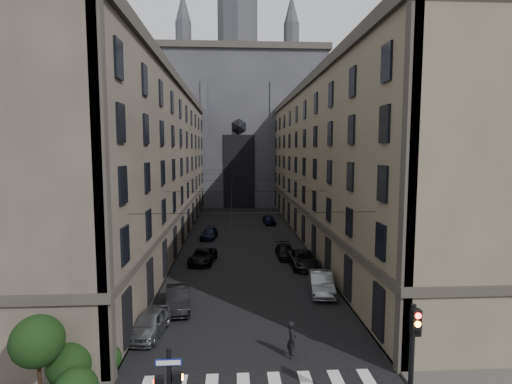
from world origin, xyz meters
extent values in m
cube|color=#383533|center=(-10.50, 36.00, 0.07)|extent=(7.00, 80.00, 0.15)
cube|color=#383533|center=(10.50, 36.00, 0.07)|extent=(7.00, 80.00, 0.15)
cube|color=#463E36|center=(-13.50, 36.00, 9.00)|extent=(13.00, 60.00, 18.00)
cube|color=#38332D|center=(-13.50, 36.00, 18.40)|extent=(13.60, 60.60, 0.90)
cube|color=#38332D|center=(-13.50, 36.00, 4.20)|extent=(13.40, 60.30, 0.50)
cube|color=brown|center=(13.50, 36.00, 9.00)|extent=(13.00, 60.00, 18.00)
cube|color=#38332D|center=(13.50, 36.00, 18.40)|extent=(13.60, 60.60, 0.90)
cube|color=#38332D|center=(13.50, 36.00, 4.20)|extent=(13.40, 60.30, 0.50)
cube|color=#2D2D33|center=(0.00, 75.00, 15.00)|extent=(34.00, 22.00, 30.00)
cube|color=#38332D|center=(0.00, 75.00, 30.50)|extent=(35.00, 23.00, 1.20)
cylinder|color=#2D2D33|center=(0.00, 75.00, 37.00)|extent=(8.40, 8.40, 14.00)
cone|color=#2D2D33|center=(-11.00, 72.00, 36.50)|extent=(3.20, 3.20, 13.00)
cone|color=#2D2D33|center=(11.00, 72.00, 36.50)|extent=(3.20, 3.20, 13.00)
cube|color=black|center=(0.00, 63.95, 7.00)|extent=(6.00, 0.30, 14.00)
cube|color=orange|center=(-3.22, 1.50, 2.90)|extent=(0.34, 0.24, 0.38)
cube|color=#FF0C07|center=(-3.88, 1.60, 2.70)|extent=(0.34, 0.24, 0.38)
cube|color=navy|center=(-3.50, 1.37, 3.55)|extent=(0.95, 0.05, 0.24)
cylinder|color=black|center=(5.60, 2.00, 2.60)|extent=(0.20, 0.20, 5.20)
cube|color=black|center=(5.60, 1.78, 4.60)|extent=(0.34, 0.30, 1.00)
cylinder|color=#FF0C07|center=(5.60, 1.62, 4.92)|extent=(0.22, 0.05, 0.22)
cylinder|color=orange|center=(5.60, 1.62, 4.60)|extent=(0.22, 0.05, 0.22)
cylinder|color=black|center=(5.60, 1.62, 4.28)|extent=(0.22, 0.05, 0.22)
sphere|color=black|center=(-8.80, 5.80, 1.15)|extent=(2.00, 2.00, 2.00)
sphere|color=black|center=(-7.40, 6.80, 0.85)|extent=(1.40, 1.40, 1.40)
cylinder|color=black|center=(-9.50, 4.50, 1.35)|extent=(0.16, 0.16, 2.40)
sphere|color=black|center=(-9.50, 4.50, 2.95)|extent=(2.20, 2.20, 2.20)
cylinder|color=black|center=(0.00, 10.00, 7.50)|extent=(14.00, 0.03, 0.03)
cylinder|color=black|center=(0.00, 22.00, 7.50)|extent=(14.00, 0.03, 0.03)
cylinder|color=black|center=(0.00, 35.00, 7.50)|extent=(14.00, 0.03, 0.03)
cylinder|color=black|center=(0.00, 48.00, 7.50)|extent=(14.00, 0.03, 0.03)
cylinder|color=black|center=(0.00, 60.00, 7.50)|extent=(14.00, 0.03, 0.03)
cylinder|color=black|center=(-1.30, 36.00, 7.10)|extent=(0.03, 60.00, 0.03)
cylinder|color=black|center=(1.30, 36.00, 7.10)|extent=(0.03, 60.00, 0.03)
imported|color=slate|center=(-6.20, 11.05, 0.73)|extent=(2.28, 4.47, 1.46)
imported|color=black|center=(-5.04, 14.93, 0.76)|extent=(2.17, 4.76, 1.52)
imported|color=black|center=(-4.20, 26.38, 0.67)|extent=(2.88, 5.09, 1.34)
imported|color=black|center=(-4.20, 37.30, 0.63)|extent=(2.27, 4.54, 1.27)
imported|color=gray|center=(5.59, 17.49, 0.81)|extent=(2.25, 5.06, 1.61)
imported|color=black|center=(5.41, 24.46, 0.75)|extent=(2.73, 5.52, 1.50)
imported|color=black|center=(4.20, 27.87, 0.64)|extent=(1.88, 4.46, 1.29)
imported|color=black|center=(4.20, 46.77, 0.65)|extent=(1.97, 3.98, 1.31)
imported|color=black|center=(1.88, 8.00, 0.99)|extent=(0.51, 0.74, 1.97)
camera|label=1|loc=(-1.19, -12.15, 10.97)|focal=28.00mm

